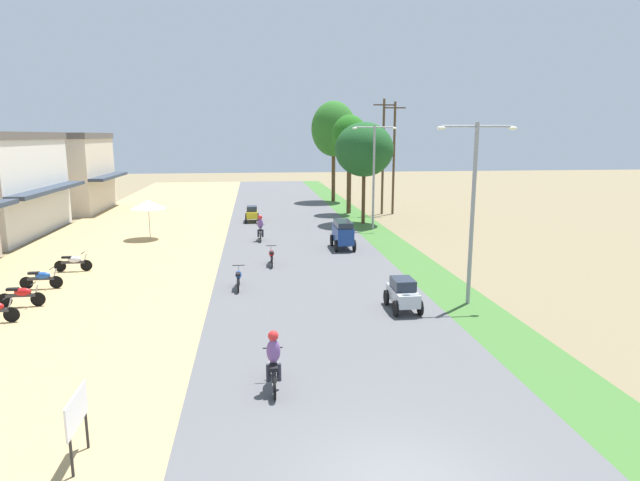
{
  "coord_description": "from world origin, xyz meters",
  "views": [
    {
      "loc": [
        -2.62,
        -8.75,
        6.67
      ],
      "look_at": [
        0.46,
        16.06,
        1.76
      ],
      "focal_mm": 30.08,
      "sensor_mm": 36.0,
      "label": 1
    }
  ],
  "objects_px": {
    "streetlamp_near": "(473,201)",
    "car_hatchback_silver": "(403,293)",
    "median_tree_second": "(349,137)",
    "vendor_umbrella": "(148,204)",
    "car_hatchback_yellow": "(252,213)",
    "median_tree_nearest": "(364,150)",
    "motorbike_foreground_rider": "(273,361)",
    "utility_pole_far": "(394,157)",
    "utility_pole_near": "(383,155)",
    "parked_motorbike_fourth": "(74,262)",
    "median_tree_third": "(334,129)",
    "parked_motorbike_third": "(42,278)",
    "motorbike_ahead_second": "(238,277)",
    "street_signboard": "(77,415)",
    "parked_motorbike_second": "(22,295)",
    "streetlamp_mid": "(374,170)",
    "motorbike_ahead_third": "(272,256)",
    "motorbike_ahead_fourth": "(260,229)",
    "car_van_blue": "(343,233)"
  },
  "relations": [
    {
      "from": "streetlamp_near",
      "to": "car_hatchback_silver",
      "type": "distance_m",
      "value": 4.5
    },
    {
      "from": "median_tree_second",
      "to": "vendor_umbrella",
      "type": "bearing_deg",
      "value": -146.33
    },
    {
      "from": "vendor_umbrella",
      "to": "car_hatchback_yellow",
      "type": "distance_m",
      "value": 9.11
    },
    {
      "from": "median_tree_nearest",
      "to": "motorbike_foreground_rider",
      "type": "height_order",
      "value": "median_tree_nearest"
    },
    {
      "from": "streetlamp_near",
      "to": "motorbike_foreground_rider",
      "type": "distance_m",
      "value": 10.85
    },
    {
      "from": "median_tree_second",
      "to": "motorbike_foreground_rider",
      "type": "relative_size",
      "value": 4.63
    },
    {
      "from": "median_tree_second",
      "to": "utility_pole_far",
      "type": "bearing_deg",
      "value": -8.3
    },
    {
      "from": "car_hatchback_yellow",
      "to": "utility_pole_near",
      "type": "bearing_deg",
      "value": 16.92
    },
    {
      "from": "parked_motorbike_fourth",
      "to": "median_tree_third",
      "type": "height_order",
      "value": "median_tree_third"
    },
    {
      "from": "parked_motorbike_third",
      "to": "motorbike_ahead_second",
      "type": "distance_m",
      "value": 8.62
    },
    {
      "from": "street_signboard",
      "to": "median_tree_nearest",
      "type": "distance_m",
      "value": 31.93
    },
    {
      "from": "vendor_umbrella",
      "to": "median_tree_second",
      "type": "distance_m",
      "value": 18.4
    },
    {
      "from": "parked_motorbike_second",
      "to": "streetlamp_mid",
      "type": "distance_m",
      "value": 23.81
    },
    {
      "from": "parked_motorbike_second",
      "to": "streetlamp_near",
      "type": "distance_m",
      "value": 18.01
    },
    {
      "from": "street_signboard",
      "to": "vendor_umbrella",
      "type": "distance_m",
      "value": 25.13
    },
    {
      "from": "median_tree_nearest",
      "to": "parked_motorbike_third",
      "type": "bearing_deg",
      "value": -138.1
    },
    {
      "from": "parked_motorbike_third",
      "to": "utility_pole_far",
      "type": "bearing_deg",
      "value": 44.45
    },
    {
      "from": "parked_motorbike_second",
      "to": "streetlamp_mid",
      "type": "relative_size",
      "value": 0.25
    },
    {
      "from": "streetlamp_mid",
      "to": "car_hatchback_silver",
      "type": "relative_size",
      "value": 3.66
    },
    {
      "from": "median_tree_nearest",
      "to": "car_hatchback_silver",
      "type": "bearing_deg",
      "value": -97.43
    },
    {
      "from": "vendor_umbrella",
      "to": "utility_pole_near",
      "type": "height_order",
      "value": "utility_pole_near"
    },
    {
      "from": "street_signboard",
      "to": "parked_motorbike_fourth",
      "type": "bearing_deg",
      "value": 107.6
    },
    {
      "from": "median_tree_nearest",
      "to": "motorbike_ahead_third",
      "type": "xyz_separation_m",
      "value": [
        -7.43,
        -12.65,
        -5.06
      ]
    },
    {
      "from": "parked_motorbike_third",
      "to": "motorbike_foreground_rider",
      "type": "xyz_separation_m",
      "value": [
        9.72,
        -10.79,
        0.3
      ]
    },
    {
      "from": "parked_motorbike_third",
      "to": "motorbike_ahead_second",
      "type": "relative_size",
      "value": 1.0
    },
    {
      "from": "median_tree_nearest",
      "to": "motorbike_ahead_third",
      "type": "relative_size",
      "value": 4.22
    },
    {
      "from": "parked_motorbike_second",
      "to": "utility_pole_near",
      "type": "height_order",
      "value": "utility_pole_near"
    },
    {
      "from": "median_tree_nearest",
      "to": "median_tree_second",
      "type": "distance_m",
      "value": 5.64
    },
    {
      "from": "parked_motorbike_third",
      "to": "car_hatchback_silver",
      "type": "relative_size",
      "value": 0.9
    },
    {
      "from": "motorbike_foreground_rider",
      "to": "parked_motorbike_fourth",
      "type": "bearing_deg",
      "value": 123.99
    },
    {
      "from": "vendor_umbrella",
      "to": "median_tree_third",
      "type": "distance_m",
      "value": 24.37
    },
    {
      "from": "car_hatchback_silver",
      "to": "motorbike_ahead_second",
      "type": "relative_size",
      "value": 1.11
    },
    {
      "from": "streetlamp_near",
      "to": "motorbike_ahead_fourth",
      "type": "xyz_separation_m",
      "value": [
        -8.05,
        14.05,
        -3.34
      ]
    },
    {
      "from": "street_signboard",
      "to": "median_tree_third",
      "type": "relative_size",
      "value": 0.15
    },
    {
      "from": "parked_motorbike_second",
      "to": "motorbike_ahead_second",
      "type": "distance_m",
      "value": 8.51
    },
    {
      "from": "median_tree_third",
      "to": "car_hatchback_silver",
      "type": "bearing_deg",
      "value": -94.11
    },
    {
      "from": "street_signboard",
      "to": "median_tree_third",
      "type": "distance_m",
      "value": 45.55
    },
    {
      "from": "parked_motorbike_fourth",
      "to": "car_hatchback_yellow",
      "type": "height_order",
      "value": "car_hatchback_yellow"
    },
    {
      "from": "streetlamp_near",
      "to": "utility_pole_near",
      "type": "height_order",
      "value": "utility_pole_near"
    },
    {
      "from": "motorbike_foreground_rider",
      "to": "utility_pole_near",
      "type": "bearing_deg",
      "value": 71.58
    },
    {
      "from": "parked_motorbike_fourth",
      "to": "vendor_umbrella",
      "type": "xyz_separation_m",
      "value": [
        2.16,
        8.35,
        1.75
      ]
    },
    {
      "from": "streetlamp_near",
      "to": "utility_pole_near",
      "type": "distance_m",
      "value": 25.31
    },
    {
      "from": "utility_pole_near",
      "to": "car_hatchback_silver",
      "type": "relative_size",
      "value": 4.83
    },
    {
      "from": "median_tree_second",
      "to": "utility_pole_near",
      "type": "xyz_separation_m",
      "value": [
        2.83,
        -0.45,
        -1.55
      ]
    },
    {
      "from": "median_tree_second",
      "to": "streetlamp_mid",
      "type": "relative_size",
      "value": 1.14
    },
    {
      "from": "median_tree_second",
      "to": "car_hatchback_silver",
      "type": "distance_m",
      "value": 26.92
    },
    {
      "from": "streetlamp_mid",
      "to": "car_hatchback_silver",
      "type": "bearing_deg",
      "value": -99.01
    },
    {
      "from": "car_van_blue",
      "to": "street_signboard",
      "type": "bearing_deg",
      "value": -113.65
    },
    {
      "from": "parked_motorbike_second",
      "to": "median_tree_nearest",
      "type": "relative_size",
      "value": 0.24
    },
    {
      "from": "median_tree_nearest",
      "to": "motorbike_ahead_fourth",
      "type": "xyz_separation_m",
      "value": [
        -7.9,
        -6.0,
        -4.77
      ]
    }
  ]
}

